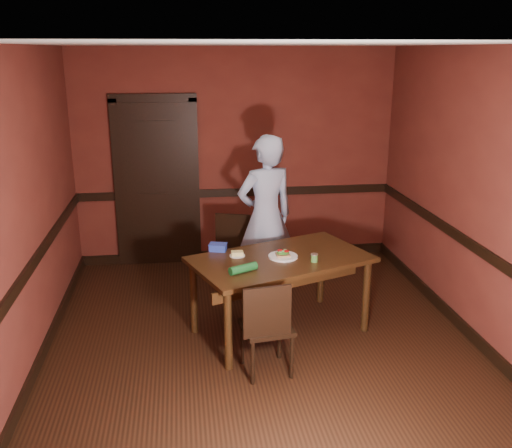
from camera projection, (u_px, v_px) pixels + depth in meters
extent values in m
cube|color=black|center=(261.00, 339.00, 5.45)|extent=(4.00, 4.50, 0.01)
cube|color=silver|center=(262.00, 44.00, 4.66)|extent=(4.00, 4.50, 0.01)
cube|color=maroon|center=(236.00, 158.00, 7.19)|extent=(4.00, 0.02, 2.70)
cube|color=maroon|center=(323.00, 315.00, 2.93)|extent=(4.00, 0.02, 2.70)
cube|color=maroon|center=(27.00, 211.00, 4.80)|extent=(0.02, 4.50, 2.70)
cube|color=maroon|center=(473.00, 196.00, 5.31)|extent=(0.02, 4.50, 2.70)
cube|color=black|center=(237.00, 192.00, 7.31)|extent=(4.00, 0.03, 0.10)
cube|color=black|center=(35.00, 261.00, 4.94)|extent=(0.03, 4.50, 0.10)
cube|color=black|center=(467.00, 242.00, 5.44)|extent=(0.03, 4.50, 0.10)
cube|color=black|center=(237.00, 254.00, 7.55)|extent=(4.00, 0.03, 0.12)
cube|color=black|center=(45.00, 347.00, 5.18)|extent=(0.03, 4.50, 0.12)
cube|color=black|center=(457.00, 321.00, 5.69)|extent=(0.03, 4.50, 0.12)
cube|color=black|center=(157.00, 186.00, 7.12)|extent=(0.85, 0.04, 2.05)
cube|color=black|center=(118.00, 187.00, 7.08)|extent=(0.10, 0.06, 2.15)
cube|color=black|center=(195.00, 184.00, 7.20)|extent=(0.10, 0.06, 2.15)
cube|color=black|center=(153.00, 98.00, 6.82)|extent=(1.05, 0.06, 0.10)
cube|color=black|center=(280.00, 295.00, 5.51)|extent=(1.87, 1.45, 0.77)
imported|color=#9DB4D7|center=(265.00, 217.00, 6.21)|extent=(0.76, 0.61, 1.81)
cylinder|color=white|center=(283.00, 257.00, 5.39)|extent=(0.28, 0.28, 0.01)
cube|color=#AB8052|center=(283.00, 255.00, 5.39)|extent=(0.13, 0.12, 0.02)
ellipsoid|color=#3A8B29|center=(283.00, 253.00, 5.38)|extent=(0.12, 0.11, 0.03)
cylinder|color=#BC0507|center=(280.00, 250.00, 5.39)|extent=(0.05, 0.05, 0.01)
cylinder|color=#BC0507|center=(287.00, 251.00, 5.37)|extent=(0.05, 0.05, 0.01)
cylinder|color=#7DB162|center=(280.00, 252.00, 5.35)|extent=(0.03, 0.03, 0.01)
cylinder|color=#7DB162|center=(285.00, 250.00, 5.40)|extent=(0.03, 0.03, 0.01)
cylinder|color=#7DB162|center=(283.00, 251.00, 5.38)|extent=(0.03, 0.03, 0.01)
cylinder|color=#468137|center=(314.00, 258.00, 5.27)|extent=(0.06, 0.06, 0.07)
cylinder|color=beige|center=(314.00, 254.00, 5.26)|extent=(0.07, 0.07, 0.01)
cylinder|color=white|center=(237.00, 256.00, 5.43)|extent=(0.15, 0.15, 0.01)
cube|color=#DCD179|center=(237.00, 253.00, 5.42)|extent=(0.11, 0.08, 0.04)
cube|color=#2C46BA|center=(218.00, 248.00, 5.56)|extent=(0.18, 0.15, 0.06)
cube|color=#2C46BA|center=(218.00, 244.00, 5.55)|extent=(0.20, 0.16, 0.01)
cylinder|color=#165121|center=(243.00, 268.00, 5.02)|extent=(0.27, 0.19, 0.07)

